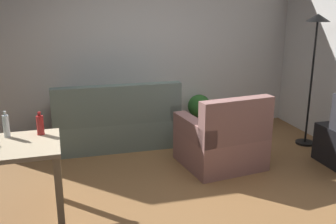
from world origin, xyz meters
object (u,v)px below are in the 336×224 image
object	(u,v)px
armchair	(223,141)
bottle_clear	(6,126)
couch	(116,124)
potted_plant	(199,110)
bottle_red	(40,125)
torchiere_lamp	(315,44)

from	to	relation	value
armchair	bottle_clear	bearing A→B (deg)	3.29
couch	potted_plant	distance (m)	1.38
potted_plant	bottle_red	xyz separation A→B (m)	(-2.25, -1.86, 0.52)
couch	potted_plant	xyz separation A→B (m)	(1.35, 0.31, 0.02)
potted_plant	bottle_red	distance (m)	2.96
couch	torchiere_lamp	distance (m)	2.91
bottle_clear	potted_plant	bearing A→B (deg)	36.08
torchiere_lamp	bottle_red	size ratio (longest dim) A/B	8.20
bottle_clear	armchair	bearing A→B (deg)	11.25
armchair	bottle_clear	xyz separation A→B (m)	(-2.35, -0.47, 0.55)
bottle_clear	torchiere_lamp	bearing A→B (deg)	12.84
potted_plant	bottle_red	bearing A→B (deg)	-140.41
bottle_clear	bottle_red	xyz separation A→B (m)	(0.29, -0.01, -0.01)
couch	torchiere_lamp	world-z (taller)	torchiere_lamp
potted_plant	armchair	size ratio (longest dim) A/B	0.57
torchiere_lamp	armchair	bearing A→B (deg)	-164.64
couch	bottle_red	world-z (taller)	bottle_red
torchiere_lamp	potted_plant	bearing A→B (deg)	142.12
couch	torchiere_lamp	size ratio (longest dim) A/B	0.94
couch	bottle_clear	distance (m)	2.03
torchiere_lamp	armchair	world-z (taller)	torchiere_lamp
armchair	potted_plant	bearing A→B (deg)	-105.75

